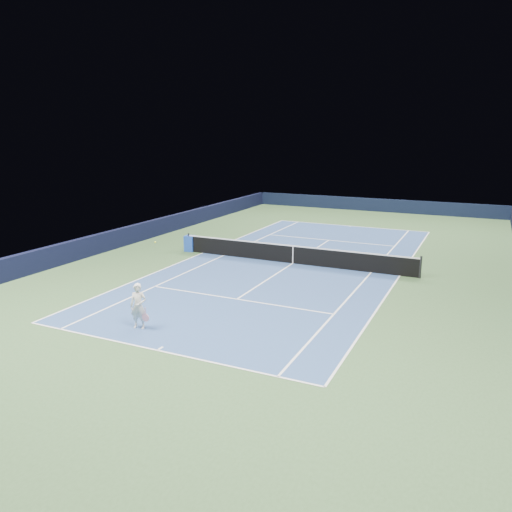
% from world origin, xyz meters
% --- Properties ---
extents(ground, '(40.00, 40.00, 0.00)m').
position_xyz_m(ground, '(0.00, 0.00, 0.00)').
color(ground, '#34532D').
rests_on(ground, ground).
extents(wall_far, '(22.00, 0.35, 1.10)m').
position_xyz_m(wall_far, '(0.00, 19.82, 0.55)').
color(wall_far, black).
rests_on(wall_far, ground).
extents(wall_left, '(0.35, 40.00, 1.10)m').
position_xyz_m(wall_left, '(-10.82, 0.00, 0.55)').
color(wall_left, black).
rests_on(wall_left, ground).
extents(court_surface, '(10.97, 23.77, 0.01)m').
position_xyz_m(court_surface, '(0.00, 0.00, 0.00)').
color(court_surface, navy).
rests_on(court_surface, ground).
extents(baseline_far, '(10.97, 0.08, 0.00)m').
position_xyz_m(baseline_far, '(0.00, 11.88, 0.01)').
color(baseline_far, white).
rests_on(baseline_far, ground).
extents(baseline_near, '(10.97, 0.08, 0.00)m').
position_xyz_m(baseline_near, '(0.00, -11.88, 0.01)').
color(baseline_near, white).
rests_on(baseline_near, ground).
extents(sideline_doubles_right, '(0.08, 23.77, 0.00)m').
position_xyz_m(sideline_doubles_right, '(5.49, 0.00, 0.01)').
color(sideline_doubles_right, white).
rests_on(sideline_doubles_right, ground).
extents(sideline_doubles_left, '(0.08, 23.77, 0.00)m').
position_xyz_m(sideline_doubles_left, '(-5.49, 0.00, 0.01)').
color(sideline_doubles_left, white).
rests_on(sideline_doubles_left, ground).
extents(sideline_singles_right, '(0.08, 23.77, 0.00)m').
position_xyz_m(sideline_singles_right, '(4.12, 0.00, 0.01)').
color(sideline_singles_right, white).
rests_on(sideline_singles_right, ground).
extents(sideline_singles_left, '(0.08, 23.77, 0.00)m').
position_xyz_m(sideline_singles_left, '(-4.12, 0.00, 0.01)').
color(sideline_singles_left, white).
rests_on(sideline_singles_left, ground).
extents(service_line_far, '(8.23, 0.08, 0.00)m').
position_xyz_m(service_line_far, '(0.00, 6.40, 0.01)').
color(service_line_far, white).
rests_on(service_line_far, ground).
extents(service_line_near, '(8.23, 0.08, 0.00)m').
position_xyz_m(service_line_near, '(0.00, -6.40, 0.01)').
color(service_line_near, white).
rests_on(service_line_near, ground).
extents(center_service_line, '(0.08, 12.80, 0.00)m').
position_xyz_m(center_service_line, '(0.00, 0.00, 0.01)').
color(center_service_line, white).
rests_on(center_service_line, ground).
extents(center_mark_far, '(0.08, 0.30, 0.00)m').
position_xyz_m(center_mark_far, '(0.00, 11.73, 0.01)').
color(center_mark_far, white).
rests_on(center_mark_far, ground).
extents(center_mark_near, '(0.08, 0.30, 0.00)m').
position_xyz_m(center_mark_near, '(0.00, -11.73, 0.01)').
color(center_mark_near, white).
rests_on(center_mark_near, ground).
extents(tennis_net, '(12.90, 0.10, 1.07)m').
position_xyz_m(tennis_net, '(0.00, 0.00, 0.50)').
color(tennis_net, black).
rests_on(tennis_net, ground).
extents(sponsor_cube, '(0.62, 0.55, 0.90)m').
position_xyz_m(sponsor_cube, '(-6.40, 0.11, 0.45)').
color(sponsor_cube, '#1D46B3').
rests_on(sponsor_cube, ground).
extents(tennis_player, '(0.80, 1.30, 2.93)m').
position_xyz_m(tennis_player, '(-1.67, -10.61, 0.81)').
color(tennis_player, white).
rests_on(tennis_player, ground).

